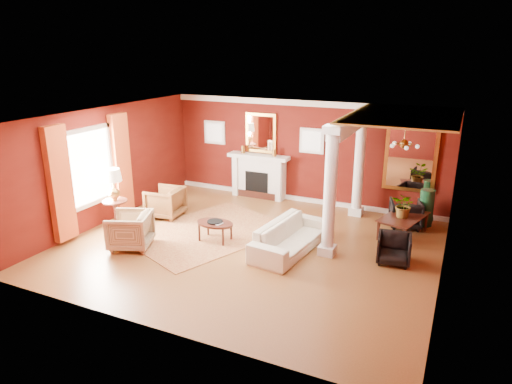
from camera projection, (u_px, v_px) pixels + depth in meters
The scene contains 27 objects.
ground at pixel (250, 246), 10.29m from camera, with size 8.00×8.00×0.00m, color brown.
room_shell at pixel (250, 159), 9.68m from camera, with size 8.04×7.04×2.92m.
fireplace at pixel (259, 176), 13.48m from camera, with size 1.85×0.42×1.29m.
overmantel_mirror at pixel (261, 133), 13.22m from camera, with size 0.95×0.07×1.15m.
flank_window_left at pixel (215, 132), 13.88m from camera, with size 0.70×0.07×0.70m.
flank_window_right at pixel (312, 141), 12.64m from camera, with size 0.70×0.07×0.70m.
left_window at pixel (92, 172), 10.90m from camera, with size 0.21×2.55×2.60m.
column_front at pixel (330, 191), 9.44m from camera, with size 0.36×0.36×2.80m.
column_back at pixel (359, 163), 11.77m from camera, with size 0.36×0.36×2.80m.
header_beam at pixel (352, 123), 10.46m from camera, with size 0.30×3.20×0.32m, color white.
amber_ceiling at pixel (404, 116), 9.79m from camera, with size 2.30×3.40×0.04m, color gold.
dining_mirror at pixel (410, 159), 11.64m from camera, with size 1.30×0.07×1.70m.
chandelier at pixel (404, 144), 10.00m from camera, with size 0.60×0.62×0.75m.
crown_trim at pixel (304, 103), 12.43m from camera, with size 8.00×0.08×0.16m, color white.
base_trim at pixel (301, 199), 13.26m from camera, with size 8.00×0.08×0.12m, color white.
rug at pixel (208, 232), 11.06m from camera, with size 2.68×3.57×0.01m, color maroon.
sofa at pixel (290, 232), 9.93m from camera, with size 2.25×0.66×0.88m, color #F1E7CB.
armchair_leopard at pixel (165, 201), 11.96m from camera, with size 0.84×0.79×0.87m, color black.
armchair_stripe at pixel (130, 229), 10.09m from camera, with size 0.87×0.81×0.89m, color tan.
coffee_table at pixel (215, 224), 10.45m from camera, with size 0.89×0.89×0.45m.
coffee_book at pixel (216, 219), 10.35m from camera, with size 0.15×0.02×0.20m, color black.
side_table at pixel (114, 188), 11.07m from camera, with size 0.60×0.60×1.49m.
dining_table at pixel (404, 221), 10.72m from camera, with size 1.39×0.49×0.77m, color black.
dining_chair_near at pixel (394, 247), 9.40m from camera, with size 0.66×0.62×0.68m, color black.
dining_chair_far at pixel (406, 212), 11.28m from camera, with size 0.73×0.69×0.75m, color black.
green_urn at pixel (426, 211), 11.37m from camera, with size 0.39×0.39×0.94m.
potted_plant at pixel (405, 196), 10.48m from camera, with size 0.54×0.59×0.46m, color #26591E.
Camera 1 is at (4.09, -8.51, 4.28)m, focal length 32.00 mm.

